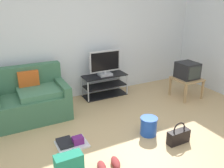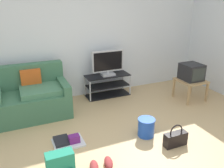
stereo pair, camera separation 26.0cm
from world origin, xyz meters
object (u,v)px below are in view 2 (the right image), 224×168
at_px(flat_tv, 108,63).
at_px(crt_tv, 191,72).
at_px(backpack, 61,167).
at_px(handbag, 175,138).
at_px(sneakers_pair, 101,165).
at_px(side_table, 191,83).
at_px(floor_tray, 68,141).
at_px(tv_stand, 108,85).
at_px(couch, 12,100).
at_px(cleaning_bucket, 146,127).

xyz_separation_m(flat_tv, crt_tv, (1.54, -0.85, -0.14)).
height_order(backpack, handbag, backpack).
height_order(flat_tv, handbag, flat_tv).
bearing_deg(sneakers_pair, flat_tv, 65.18).
height_order(side_table, handbag, side_table).
distance_m(handbag, floor_tray, 1.61).
xyz_separation_m(tv_stand, handbag, (0.19, -2.16, -0.12)).
xyz_separation_m(couch, backpack, (0.44, -1.93, -0.15)).
bearing_deg(crt_tv, cleaning_bucket, -151.28).
bearing_deg(crt_tv, side_table, -90.00).
distance_m(flat_tv, side_table, 1.81).
height_order(crt_tv, floor_tray, crt_tv).
relative_size(tv_stand, flat_tv, 1.37).
bearing_deg(sneakers_pair, couch, 116.79).
bearing_deg(side_table, cleaning_bucket, -151.72).
height_order(flat_tv, cleaning_bucket, flat_tv).
relative_size(couch, flat_tv, 2.81).
xyz_separation_m(flat_tv, sneakers_pair, (-1.00, -2.16, -0.70)).
bearing_deg(side_table, crt_tv, 90.00).
bearing_deg(side_table, sneakers_pair, -153.08).
xyz_separation_m(crt_tv, cleaning_bucket, (-1.61, -0.88, -0.45)).
xyz_separation_m(tv_stand, sneakers_pair, (-1.00, -2.18, -0.19)).
height_order(handbag, floor_tray, handbag).
distance_m(couch, flat_tv, 2.02).
bearing_deg(flat_tv, tv_stand, 90.00).
bearing_deg(flat_tv, crt_tv, -29.05).
height_order(backpack, sneakers_pair, backpack).
relative_size(couch, crt_tv, 4.68).
xyz_separation_m(couch, side_table, (3.50, -0.63, 0.03)).
relative_size(crt_tv, backpack, 1.08).
xyz_separation_m(backpack, cleaning_bucket, (1.45, 0.44, -0.03)).
relative_size(side_table, crt_tv, 1.28).
xyz_separation_m(crt_tv, handbag, (-1.35, -1.29, -0.49)).
distance_m(side_table, handbag, 1.87).
relative_size(couch, tv_stand, 2.05).
bearing_deg(couch, side_table, -10.16).
bearing_deg(couch, cleaning_bucket, -38.25).
distance_m(crt_tv, sneakers_pair, 2.90).
relative_size(handbag, sneakers_pair, 0.97).
height_order(flat_tv, backpack, flat_tv).
xyz_separation_m(side_table, cleaning_bucket, (-1.61, -0.87, -0.22)).
bearing_deg(cleaning_bucket, handbag, -57.35).
height_order(tv_stand, crt_tv, crt_tv).
distance_m(flat_tv, handbag, 2.24).
height_order(side_table, backpack, side_table).
xyz_separation_m(couch, sneakers_pair, (0.97, -1.91, -0.29)).
bearing_deg(handbag, sneakers_pair, -179.16).
distance_m(tv_stand, flat_tv, 0.51).
height_order(backpack, floor_tray, backpack).
height_order(tv_stand, cleaning_bucket, tv_stand).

